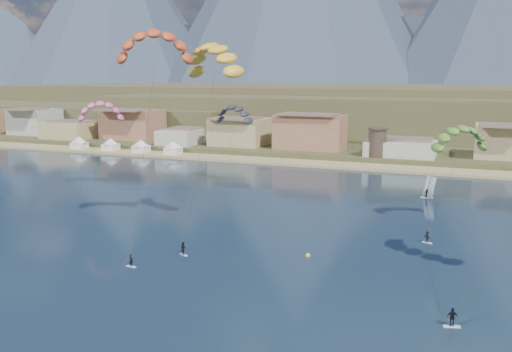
# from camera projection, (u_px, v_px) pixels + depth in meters

# --- Properties ---
(ground) EXTENTS (2400.00, 2400.00, 0.00)m
(ground) POSITION_uv_depth(u_px,v_px,m) (140.00, 325.00, 55.29)
(ground) COLOR black
(ground) RESTS_ON ground
(beach) EXTENTS (2200.00, 12.00, 0.90)m
(beach) POSITION_uv_depth(u_px,v_px,m) (354.00, 166.00, 152.08)
(beach) COLOR tan
(beach) RESTS_ON ground
(land) EXTENTS (2200.00, 900.00, 4.00)m
(land) POSITION_uv_depth(u_px,v_px,m) (443.00, 101.00, 566.86)
(land) COLOR #4E462A
(land) RESTS_ON ground
(foothills) EXTENTS (940.00, 210.00, 18.00)m
(foothills) POSITION_uv_depth(u_px,v_px,m) (456.00, 110.00, 257.85)
(foothills) COLOR brown
(foothills) RESTS_ON ground
(town) EXTENTS (400.00, 24.00, 12.00)m
(town) POSITION_uv_depth(u_px,v_px,m) (245.00, 128.00, 179.88)
(town) COLOR beige
(town) RESTS_ON ground
(watchtower) EXTENTS (5.82, 5.82, 8.60)m
(watchtower) POSITION_uv_depth(u_px,v_px,m) (377.00, 142.00, 156.46)
(watchtower) COLOR #47382D
(watchtower) RESTS_ON ground
(beach_tents) EXTENTS (43.40, 6.40, 5.00)m
(beach_tents) POSITION_uv_depth(u_px,v_px,m) (125.00, 142.00, 179.26)
(beach_tents) COLOR white
(beach_tents) RESTS_ON ground
(kitesurfer_red) EXTENTS (12.66, 19.03, 33.84)m
(kitesurfer_red) POSITION_uv_depth(u_px,v_px,m) (154.00, 41.00, 80.65)
(kitesurfer_red) COLOR silver
(kitesurfer_red) RESTS_ON ground
(kitesurfer_yellow) EXTENTS (12.89, 17.91, 31.54)m
(kitesurfer_yellow) POSITION_uv_depth(u_px,v_px,m) (214.00, 56.00, 83.42)
(kitesurfer_yellow) COLOR silver
(kitesurfer_yellow) RESTS_ON ground
(kitesurfer_green) EXTENTS (10.41, 16.76, 19.52)m
(kitesurfer_green) POSITION_uv_depth(u_px,v_px,m) (460.00, 135.00, 89.29)
(kitesurfer_green) COLOR silver
(kitesurfer_green) RESTS_ON ground
(distant_kite_pink) EXTENTS (10.46, 9.05, 21.39)m
(distant_kite_pink) POSITION_uv_depth(u_px,v_px,m) (100.00, 108.00, 117.08)
(distant_kite_pink) COLOR #262626
(distant_kite_pink) RESTS_ON ground
(distant_kite_dark) EXTENTS (10.33, 6.87, 20.24)m
(distant_kite_dark) POSITION_uv_depth(u_px,v_px,m) (234.00, 111.00, 124.38)
(distant_kite_dark) COLOR #262626
(distant_kite_dark) RESTS_ON ground
(windsurfer) EXTENTS (2.63, 2.88, 4.52)m
(windsurfer) POSITION_uv_depth(u_px,v_px,m) (428.00, 191.00, 112.96)
(windsurfer) COLOR silver
(windsurfer) RESTS_ON ground
(buoy) EXTENTS (0.70, 0.70, 0.70)m
(buoy) POSITION_uv_depth(u_px,v_px,m) (308.00, 256.00, 76.36)
(buoy) COLOR yellow
(buoy) RESTS_ON ground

